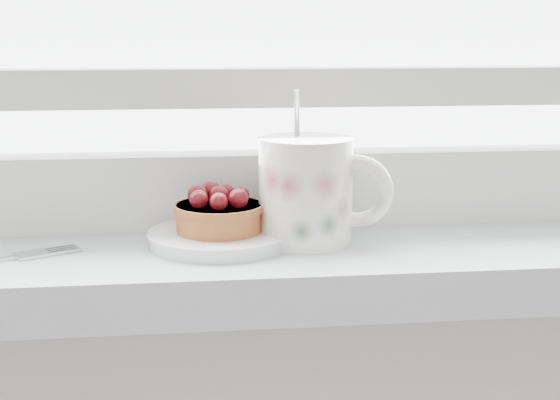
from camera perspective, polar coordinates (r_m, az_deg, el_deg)
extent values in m
cube|color=#B9BFC1|center=(0.68, -3.23, -4.85)|extent=(1.60, 0.20, 0.04)
cube|color=silver|center=(0.74, -3.63, 0.83)|extent=(1.30, 0.05, 0.07)
cube|color=silver|center=(0.72, -3.73, 8.21)|extent=(1.30, 0.04, 0.04)
cylinder|color=white|center=(0.68, -4.44, -2.77)|extent=(0.12, 0.12, 0.01)
cylinder|color=brown|center=(0.67, -4.47, -1.29)|extent=(0.07, 0.07, 0.02)
cylinder|color=brown|center=(0.67, -4.48, -0.52)|extent=(0.08, 0.08, 0.01)
sphere|color=#43050A|center=(0.67, -4.49, 0.31)|extent=(0.02, 0.02, 0.02)
sphere|color=#43050A|center=(0.67, -2.88, 0.37)|extent=(0.01, 0.01, 0.01)
sphere|color=#43050A|center=(0.68, -3.96, 0.56)|extent=(0.02, 0.02, 0.02)
sphere|color=#43050A|center=(0.68, -5.09, 0.65)|extent=(0.02, 0.02, 0.02)
sphere|color=#43050A|center=(0.67, -6.05, 0.39)|extent=(0.02, 0.02, 0.02)
sphere|color=#43050A|center=(0.66, -5.96, 0.05)|extent=(0.02, 0.02, 0.02)
sphere|color=#43050A|center=(0.65, -4.50, -0.13)|extent=(0.02, 0.02, 0.02)
sphere|color=#43050A|center=(0.65, -3.06, 0.10)|extent=(0.02, 0.02, 0.02)
cylinder|color=white|center=(0.67, 1.88, 0.69)|extent=(0.10, 0.10, 0.09)
cylinder|color=black|center=(0.67, 1.90, 4.24)|extent=(0.07, 0.07, 0.01)
torus|color=white|center=(0.66, 5.64, 0.66)|extent=(0.06, 0.03, 0.06)
cylinder|color=silver|center=(0.68, 1.24, 5.75)|extent=(0.01, 0.02, 0.06)
cube|color=silver|center=(0.67, -19.43, -4.06)|extent=(0.02, 0.01, 0.00)
cube|color=silver|center=(0.67, -17.74, -3.82)|extent=(0.03, 0.03, 0.00)
cube|color=silver|center=(0.67, -15.45, -3.69)|extent=(0.03, 0.02, 0.00)
cube|color=silver|center=(0.68, -15.60, -3.58)|extent=(0.03, 0.02, 0.00)
cube|color=silver|center=(0.68, -15.75, -3.47)|extent=(0.03, 0.02, 0.00)
cube|color=silver|center=(0.69, -15.89, -3.37)|extent=(0.03, 0.02, 0.00)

